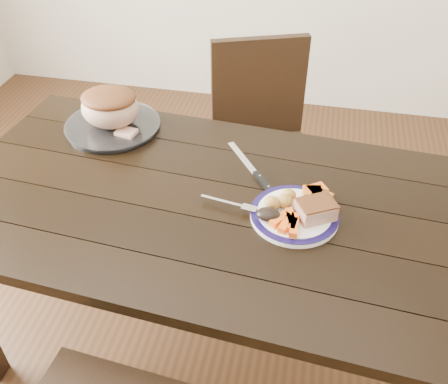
% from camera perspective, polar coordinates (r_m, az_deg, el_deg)
% --- Properties ---
extents(ground, '(4.00, 4.00, 0.00)m').
position_cam_1_polar(ground, '(2.11, -2.10, -16.34)').
color(ground, '#472B16').
rests_on(ground, ground).
extents(dining_table, '(1.67, 1.02, 0.75)m').
position_cam_1_polar(dining_table, '(1.61, -2.64, -3.11)').
color(dining_table, black).
rests_on(dining_table, ground).
extents(chair_far, '(0.55, 0.55, 0.93)m').
position_cam_1_polar(chair_far, '(2.25, 4.38, 6.46)').
color(chair_far, black).
rests_on(chair_far, ground).
extents(dinner_plate, '(0.26, 0.26, 0.02)m').
position_cam_1_polar(dinner_plate, '(1.49, 8.04, -2.64)').
color(dinner_plate, white).
rests_on(dinner_plate, dining_table).
extents(plate_rim, '(0.26, 0.26, 0.02)m').
position_cam_1_polar(plate_rim, '(1.48, 8.07, -2.39)').
color(plate_rim, '#110B39').
rests_on(plate_rim, dinner_plate).
extents(serving_platter, '(0.34, 0.34, 0.02)m').
position_cam_1_polar(serving_platter, '(1.91, -12.56, 7.32)').
color(serving_platter, white).
rests_on(serving_platter, dining_table).
extents(pork_slice, '(0.13, 0.12, 0.05)m').
position_cam_1_polar(pork_slice, '(1.46, 10.41, -2.04)').
color(pork_slice, tan).
rests_on(pork_slice, dinner_plate).
extents(roasted_potatoes, '(0.09, 0.09, 0.04)m').
position_cam_1_polar(roasted_potatoes, '(1.49, 6.62, -0.89)').
color(roasted_potatoes, gold).
rests_on(roasted_potatoes, dinner_plate).
extents(carrot_batons, '(0.08, 0.11, 0.02)m').
position_cam_1_polar(carrot_batons, '(1.43, 7.39, -3.46)').
color(carrot_batons, orange).
rests_on(carrot_batons, dinner_plate).
extents(pumpkin_wedges, '(0.09, 0.09, 0.04)m').
position_cam_1_polar(pumpkin_wedges, '(1.52, 10.55, -0.38)').
color(pumpkin_wedges, orange).
rests_on(pumpkin_wedges, dinner_plate).
extents(dark_mushroom, '(0.07, 0.05, 0.03)m').
position_cam_1_polar(dark_mushroom, '(1.44, 5.10, -2.55)').
color(dark_mushroom, black).
rests_on(dark_mushroom, dinner_plate).
extents(fork, '(0.18, 0.05, 0.00)m').
position_cam_1_polar(fork, '(1.49, 1.00, -1.40)').
color(fork, silver).
rests_on(fork, dinner_plate).
extents(roast_joint, '(0.21, 0.18, 0.14)m').
position_cam_1_polar(roast_joint, '(1.87, -12.89, 9.31)').
color(roast_joint, tan).
rests_on(roast_joint, serving_platter).
extents(cut_slice, '(0.08, 0.07, 0.02)m').
position_cam_1_polar(cut_slice, '(1.83, -11.09, 6.65)').
color(cut_slice, tan).
rests_on(cut_slice, serving_platter).
extents(carving_knife, '(0.20, 0.27, 0.01)m').
position_cam_1_polar(carving_knife, '(1.62, 3.95, 1.80)').
color(carving_knife, silver).
rests_on(carving_knife, dining_table).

